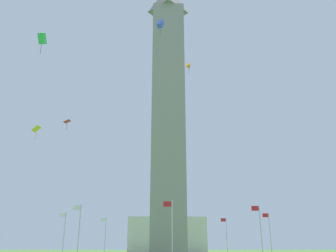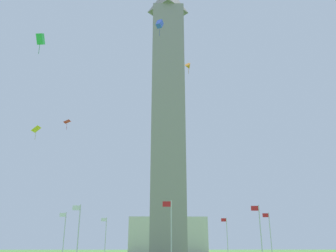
# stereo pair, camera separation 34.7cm
# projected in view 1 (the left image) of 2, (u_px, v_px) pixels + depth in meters

# --- Properties ---
(obelisk_monument) EXTENTS (5.97, 5.97, 54.28)m
(obelisk_monument) POSITION_uv_depth(u_px,v_px,m) (168.00, 106.00, 64.39)
(obelisk_monument) COLOR gray
(obelisk_monument) RESTS_ON ground
(flagpole_n) EXTENTS (1.12, 0.14, 7.87)m
(flagpole_n) POSITION_uv_depth(u_px,v_px,m) (64.00, 234.00, 56.58)
(flagpole_n) COLOR silver
(flagpole_n) RESTS_ON ground
(flagpole_ne) EXTENTS (1.12, 0.14, 7.87)m
(flagpole_ne) POSITION_uv_depth(u_px,v_px,m) (78.00, 232.00, 45.33)
(flagpole_ne) COLOR silver
(flagpole_ne) RESTS_ON ground
(flagpole_e) EXTENTS (1.12, 0.14, 7.87)m
(flagpole_e) POSITION_uv_depth(u_px,v_px,m) (172.00, 231.00, 40.95)
(flagpole_e) COLOR silver
(flagpole_e) RESTS_ON ground
(flagpole_se) EXTENTS (1.12, 0.14, 7.87)m
(flagpole_se) POSITION_uv_depth(u_px,v_px,m) (261.00, 232.00, 45.99)
(flagpole_se) COLOR silver
(flagpole_se) RESTS_ON ground
(flagpole_s) EXTENTS (1.12, 0.14, 7.87)m
(flagpole_s) POSITION_uv_depth(u_px,v_px,m) (270.00, 235.00, 57.50)
(flagpole_s) COLOR silver
(flagpole_s) RESTS_ON ground
(flagpole_sw) EXTENTS (1.12, 0.14, 7.87)m
(flagpole_sw) POSITION_uv_depth(u_px,v_px,m) (226.00, 236.00, 68.74)
(flagpole_sw) COLOR silver
(flagpole_sw) RESTS_ON ground
(flagpole_w) EXTENTS (1.12, 0.14, 7.87)m
(flagpole_w) POSITION_uv_depth(u_px,v_px,m) (165.00, 237.00, 73.13)
(flagpole_w) COLOR silver
(flagpole_w) RESTS_ON ground
(flagpole_nw) EXTENTS (1.12, 0.14, 7.87)m
(flagpole_nw) POSITION_uv_depth(u_px,v_px,m) (105.00, 236.00, 68.09)
(flagpole_nw) COLOR silver
(flagpole_nw) RESTS_ON ground
(kite_red_diamond) EXTENTS (1.03, 1.09, 1.60)m
(kite_red_diamond) POSITION_uv_depth(u_px,v_px,m) (67.00, 122.00, 55.68)
(kite_red_diamond) COLOR red
(kite_blue_box) EXTENTS (1.19, 1.46, 2.78)m
(kite_blue_box) POSITION_uv_depth(u_px,v_px,m) (160.00, 24.00, 50.27)
(kite_blue_box) COLOR blue
(kite_yellow_diamond) EXTENTS (1.16, 1.37, 2.12)m
(kite_yellow_diamond) POSITION_uv_depth(u_px,v_px,m) (36.00, 129.00, 52.09)
(kite_yellow_diamond) COLOR yellow
(kite_green_box) EXTENTS (0.65, 1.08, 2.19)m
(kite_green_box) POSITION_uv_depth(u_px,v_px,m) (42.00, 39.00, 32.82)
(kite_green_box) COLOR green
(kite_orange_delta) EXTENTS (1.46, 1.57, 1.97)m
(kite_orange_delta) POSITION_uv_depth(u_px,v_px,m) (189.00, 67.00, 58.10)
(kite_orange_delta) COLOR orange
(distant_building) EXTENTS (21.97, 16.41, 10.09)m
(distant_building) POSITION_uv_depth(u_px,v_px,m) (167.00, 236.00, 102.74)
(distant_building) COLOR beige
(distant_building) RESTS_ON ground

